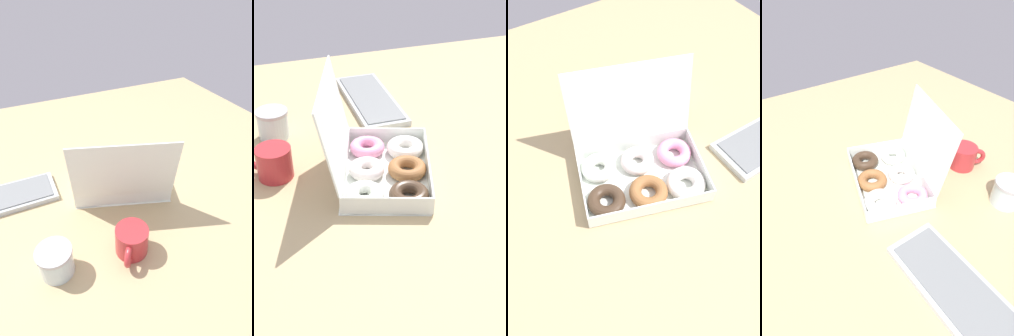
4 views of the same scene
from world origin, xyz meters
The scene contains 4 objects.
ground_plane centered at (0.00, 0.00, -1.00)cm, with size 180.00×180.00×2.00cm, color tan.
donut_box centered at (2.04, 0.57, 3.45)cm, with size 39.80×35.96×27.10cm.
coffee_mug centered at (10.77, 27.77, 4.41)cm, with size 10.11×11.91×8.60cm.
glass_jar centered at (31.42, 24.98, 4.39)cm, with size 9.50×9.50×8.69cm.
Camera 1 is at (31.48, 68.30, 65.35)cm, focal length 28.00 mm.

